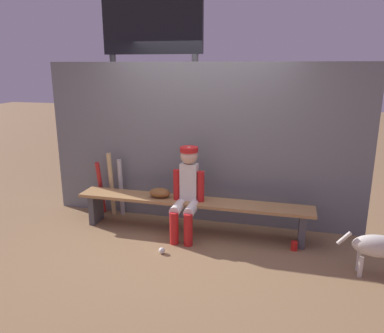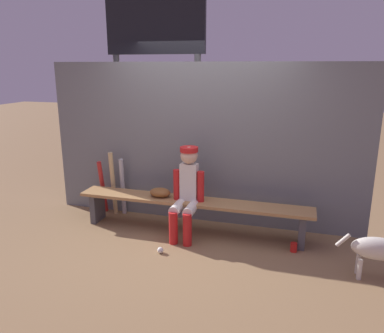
{
  "view_description": "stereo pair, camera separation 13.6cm",
  "coord_description": "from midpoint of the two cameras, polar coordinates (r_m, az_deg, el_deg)",
  "views": [
    {
      "loc": [
        1.17,
        -4.49,
        2.15
      ],
      "look_at": [
        0.0,
        0.0,
        0.9
      ],
      "focal_mm": 35.44,
      "sensor_mm": 36.0,
      "label": 1
    },
    {
      "loc": [
        1.3,
        -4.45,
        2.15
      ],
      "look_at": [
        0.0,
        0.0,
        0.9
      ],
      "focal_mm": 35.44,
      "sensor_mm": 36.0,
      "label": 2
    }
  ],
  "objects": [
    {
      "name": "baseball_glove",
      "position": [
        5.05,
        -4.06,
        -3.91
      ],
      "size": [
        0.28,
        0.2,
        0.12
      ],
      "primitive_type": "ellipsoid",
      "color": "brown",
      "rests_on": "dugout_bench"
    },
    {
      "name": "ground_plane",
      "position": [
        5.11,
        0.77,
        -9.82
      ],
      "size": [
        30.0,
        30.0,
        0.0
      ],
      "primitive_type": "plane",
      "color": "olive"
    },
    {
      "name": "dugout_bench",
      "position": [
        4.97,
        0.79,
        -6.0
      ],
      "size": [
        3.09,
        0.36,
        0.45
      ],
      "color": "#AD7F4C",
      "rests_on": "ground_plane"
    },
    {
      "name": "chainlink_fence",
      "position": [
        5.17,
        2.13,
        3.28
      ],
      "size": [
        4.41,
        0.03,
        2.19
      ],
      "primitive_type": "cube",
      "color": "slate",
      "rests_on": "ground_plane"
    },
    {
      "name": "scoreboard",
      "position": [
        6.13,
        -4.33,
        16.51
      ],
      "size": [
        1.87,
        0.27,
        3.37
      ],
      "color": "#3F3F42",
      "rests_on": "ground_plane"
    },
    {
      "name": "bat_aluminum_red",
      "position": [
        5.73,
        -12.62,
        -3.04
      ],
      "size": [
        0.09,
        0.23,
        0.81
      ],
      "primitive_type": "cylinder",
      "rotation": [
        0.2,
        0.0,
        0.12
      ],
      "color": "#B22323",
      "rests_on": "ground_plane"
    },
    {
      "name": "player_seated",
      "position": [
        4.79,
        -0.01,
        -3.46
      ],
      "size": [
        0.41,
        0.55,
        1.16
      ],
      "color": "silver",
      "rests_on": "ground_plane"
    },
    {
      "name": "cup_on_ground",
      "position": [
        4.77,
        15.86,
        -11.62
      ],
      "size": [
        0.08,
        0.08,
        0.11
      ],
      "primitive_type": "cylinder",
      "color": "red",
      "rests_on": "ground_plane"
    },
    {
      "name": "cup_on_bench",
      "position": [
        4.97,
        -0.03,
        -4.24
      ],
      "size": [
        0.08,
        0.08,
        0.11
      ],
      "primitive_type": "cylinder",
      "color": "red",
      "rests_on": "dugout_bench"
    },
    {
      "name": "bat_wood_natural",
      "position": [
        5.63,
        -11.11,
        -2.55
      ],
      "size": [
        0.08,
        0.16,
        0.95
      ],
      "primitive_type": "cylinder",
      "rotation": [
        0.1,
        0.0,
        0.09
      ],
      "color": "tan",
      "rests_on": "ground_plane"
    },
    {
      "name": "baseball",
      "position": [
        4.58,
        -3.92,
        -12.46
      ],
      "size": [
        0.07,
        0.07,
        0.07
      ],
      "primitive_type": "sphere",
      "color": "white",
      "rests_on": "ground_plane"
    },
    {
      "name": "dog",
      "position": [
        4.42,
        27.76,
        -11.04
      ],
      "size": [
        0.84,
        0.2,
        0.49
      ],
      "color": "beige",
      "rests_on": "ground_plane"
    },
    {
      "name": "bat_aluminum_silver",
      "position": [
        5.63,
        -9.71,
        -3.01
      ],
      "size": [
        0.08,
        0.14,
        0.85
      ],
      "primitive_type": "cylinder",
      "rotation": [
        0.07,
        0.0,
        0.16
      ],
      "color": "#B7B7BC",
      "rests_on": "ground_plane"
    }
  ]
}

